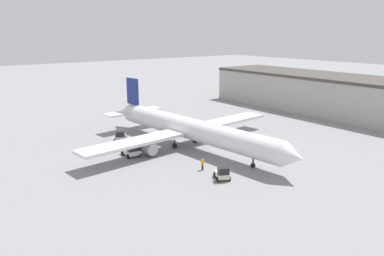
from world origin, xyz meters
name	(u,v)px	position (x,y,z in m)	size (l,w,h in m)	color
ground_plane	(192,148)	(0.00, 0.00, 0.00)	(400.00, 400.00, 0.00)	gray
terminal_building	(370,100)	(7.14, 45.83, 4.70)	(86.32, 17.01, 9.39)	#ADA89E
airplane	(188,129)	(-0.98, -0.10, 3.31)	(44.71, 40.64, 10.65)	white
ground_crew_worker	(202,164)	(9.71, -5.37, 0.96)	(0.39, 0.39, 1.79)	#1E2338
baggage_tug	(222,174)	(14.20, -5.45, 0.88)	(2.99, 2.78, 1.92)	beige
belt_loader_truck	(121,136)	(-11.53, -8.04, 0.98)	(3.72, 3.24, 2.03)	#B2B2B7
pushback_tug	(131,150)	(-2.32, -10.71, 1.02)	(3.45, 2.30, 2.19)	silver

